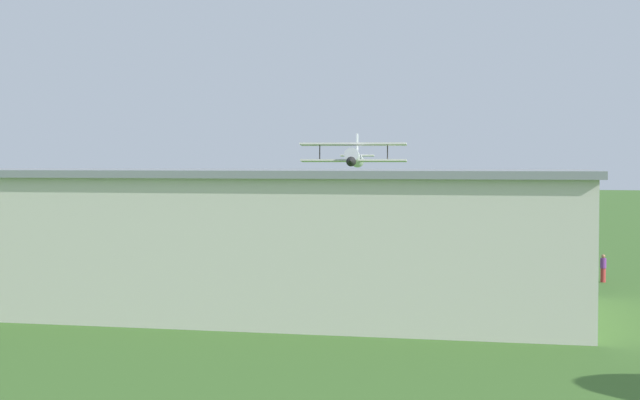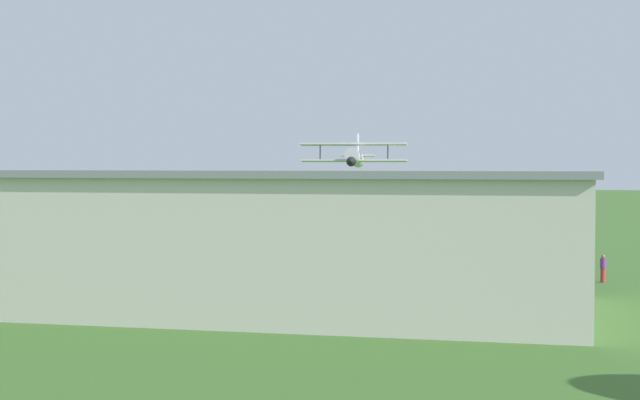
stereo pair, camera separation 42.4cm
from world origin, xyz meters
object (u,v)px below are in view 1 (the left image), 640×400
Objects in this scene: person_by_parked_cars at (566,270)px; person_walking_on_apron at (603,268)px; hangar at (202,237)px; biplane at (354,156)px; person_at_fence_line at (60,254)px; person_near_hangar_door at (478,263)px.

person_walking_on_apron is (-2.25, -0.26, 0.12)m from person_by_parked_cars.
hangar is 24.22m from person_by_parked_cars.
biplane is 22.67m from person_at_fence_line.
person_near_hangar_door is 0.95× the size of person_walking_on_apron.
biplane reaches higher than person_walking_on_apron.
hangar is at bearing 53.67° from person_near_hangar_door.
person_walking_on_apron is (-20.55, -15.88, -2.72)m from hangar.
person_by_parked_cars is (-18.29, -15.62, -2.84)m from hangar.
biplane is 20.16m from person_walking_on_apron.
person_at_fence_line reaches higher than person_by_parked_cars.
hangar reaches higher than person_at_fence_line.
hangar is 26.53× the size of person_by_parked_cars.
hangar is 23.53× the size of person_at_fence_line.
person_by_parked_cars is at bearing 6.58° from person_walking_on_apron.
person_at_fence_line is (20.22, 7.37, -7.12)m from biplane.
person_walking_on_apron is 37.97m from person_at_fence_line.
hangar is 23.10m from person_at_fence_line.
hangar is 26.11m from person_walking_on_apron.
biplane is (-2.81, -22.31, 4.39)m from hangar.
person_walking_on_apron reaches higher than person_near_hangar_door.
person_by_parked_cars is 0.87× the size of person_walking_on_apron.
person_near_hangar_door is 8.05m from person_walking_on_apron.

